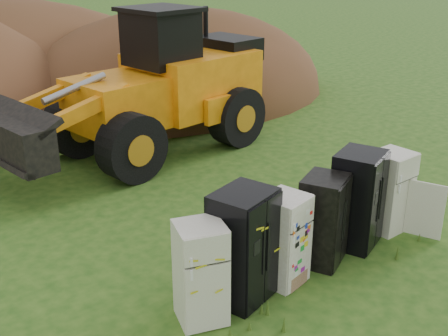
% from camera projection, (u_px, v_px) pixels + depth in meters
% --- Properties ---
extents(ground, '(120.00, 120.00, 0.00)m').
position_uv_depth(ground, '(304.00, 267.00, 10.33)').
color(ground, '#224C14').
rests_on(ground, ground).
extents(fridge_leftmost, '(0.93, 0.91, 1.66)m').
position_uv_depth(fridge_leftmost, '(201.00, 273.00, 8.62)').
color(fridge_leftmost, silver).
rests_on(fridge_leftmost, ground).
extents(fridge_black_side, '(1.18, 1.03, 1.93)m').
position_uv_depth(fridge_black_side, '(243.00, 246.00, 9.11)').
color(fridge_black_side, black).
rests_on(fridge_black_side, ground).
extents(fridge_sticker, '(0.84, 0.80, 1.64)m').
position_uv_depth(fridge_sticker, '(283.00, 239.00, 9.62)').
color(fridge_sticker, white).
rests_on(fridge_sticker, ground).
extents(fridge_dark_mid, '(1.08, 1.00, 1.70)m').
position_uv_depth(fridge_dark_mid, '(323.00, 220.00, 10.24)').
color(fridge_dark_mid, black).
rests_on(fridge_dark_mid, ground).
extents(fridge_black_right, '(1.17, 1.07, 1.91)m').
position_uv_depth(fridge_black_right, '(357.00, 199.00, 10.82)').
color(fridge_black_right, black).
rests_on(fridge_black_right, ground).
extents(fridge_open_door, '(0.77, 0.71, 1.69)m').
position_uv_depth(fridge_open_door, '(389.00, 191.00, 11.46)').
color(fridge_open_door, silver).
rests_on(fridge_open_door, ground).
extents(wheel_loader, '(8.58, 4.24, 4.00)m').
position_uv_depth(wheel_loader, '(134.00, 87.00, 15.03)').
color(wheel_loader, orange).
rests_on(wheel_loader, ground).
extents(dirt_mound_right, '(12.94, 9.49, 6.80)m').
position_uv_depth(dirt_mound_right, '(177.00, 96.00, 22.06)').
color(dirt_mound_right, '#4A2F18').
rests_on(dirt_mound_right, ground).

